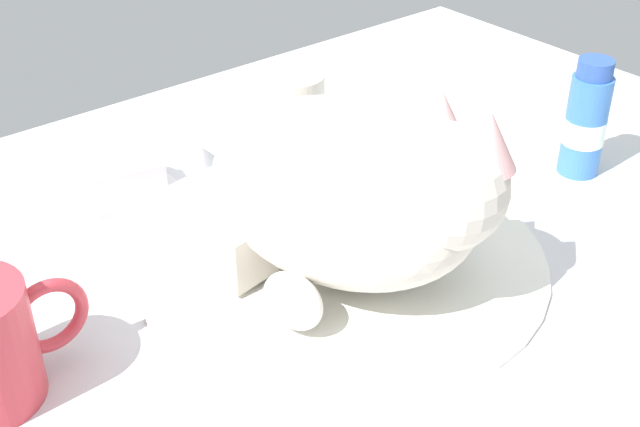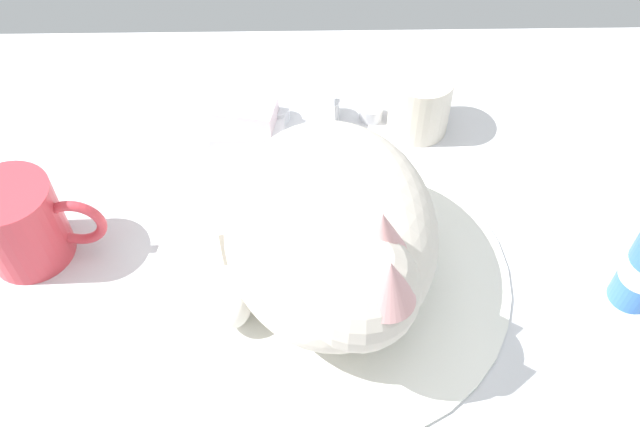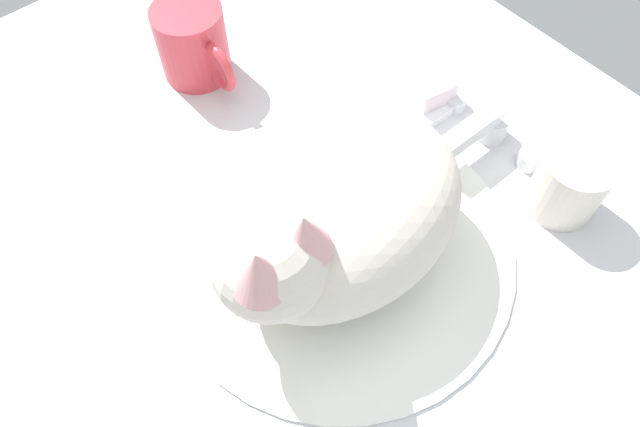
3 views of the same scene
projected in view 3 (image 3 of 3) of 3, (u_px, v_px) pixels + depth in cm
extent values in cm
cube|color=silver|center=(338.00, 255.00, 62.15)|extent=(110.00, 82.50, 3.00)
cylinder|color=silver|center=(339.00, 246.00, 60.52)|extent=(35.47, 35.47, 0.84)
cylinder|color=silver|center=(493.00, 125.00, 67.47)|extent=(3.60, 3.60, 3.07)
cube|color=silver|center=(471.00, 130.00, 63.83)|extent=(2.00, 8.74, 2.00)
cylinder|color=silver|center=(455.00, 101.00, 70.30)|extent=(2.80, 2.80, 1.80)
cylinder|color=silver|center=(530.00, 159.00, 65.73)|extent=(2.80, 2.80, 1.80)
ellipsoid|color=beige|center=(341.00, 208.00, 54.62)|extent=(20.54, 25.82, 13.10)
sphere|color=beige|center=(270.00, 263.00, 47.62)|extent=(10.31, 10.31, 9.85)
ellipsoid|color=white|center=(290.00, 259.00, 49.99)|extent=(5.72, 6.65, 5.42)
cone|color=#DB9E9E|center=(304.00, 233.00, 44.20)|extent=(4.64, 4.64, 4.43)
cone|color=#DB9E9E|center=(258.00, 270.00, 42.60)|extent=(4.64, 4.64, 4.43)
cube|color=beige|center=(329.00, 142.00, 64.00)|extent=(6.64, 11.77, 4.83)
ellipsoid|color=white|center=(245.00, 200.00, 60.33)|extent=(3.86, 5.77, 4.35)
cylinder|color=#C63842|center=(192.00, 42.00, 70.36)|extent=(8.28, 8.28, 9.05)
torus|color=#C63842|center=(218.00, 67.00, 68.19)|extent=(6.07, 1.00, 6.07)
cylinder|color=silver|center=(569.00, 184.00, 60.59)|extent=(7.14, 7.14, 7.35)
cube|color=white|center=(421.00, 92.00, 71.45)|extent=(9.00, 6.40, 1.20)
cube|color=silver|center=(424.00, 81.00, 69.82)|extent=(7.74, 5.78, 2.64)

